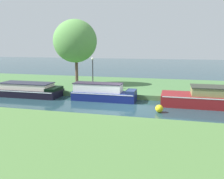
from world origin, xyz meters
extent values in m
plane|color=#203C45|center=(0.00, 0.00, 0.00)|extent=(120.00, 120.00, 0.00)
cube|color=#47723F|center=(0.00, 7.00, 0.20)|extent=(72.00, 10.00, 0.40)
cube|color=#4D763B|center=(0.00, -9.00, 0.20)|extent=(72.00, 10.00, 0.40)
cube|color=navy|center=(-1.94, 1.20, 0.34)|extent=(5.05, 1.57, 0.68)
cube|color=silver|center=(-1.94, 1.20, 0.64)|extent=(4.95, 1.60, 0.07)
cube|color=white|center=(-2.44, 1.20, 1.00)|extent=(3.80, 1.20, 0.64)
cube|color=#302737|center=(-2.44, 1.20, 1.35)|extent=(3.90, 1.26, 0.06)
cube|color=navy|center=(0.24, 1.20, 0.81)|extent=(0.70, 1.32, 0.25)
cube|color=black|center=(-9.27, 1.20, 0.31)|extent=(6.80, 2.19, 0.61)
cube|color=white|center=(-9.27, 1.20, 0.57)|extent=(6.67, 2.22, 0.07)
cube|color=silver|center=(-8.86, 1.20, 0.86)|extent=(4.39, 1.66, 0.49)
cube|color=#282937|center=(-8.86, 1.20, 1.13)|extent=(4.49, 1.75, 0.06)
cube|color=black|center=(-6.30, 1.20, 0.73)|extent=(0.85, 1.84, 0.24)
cylinder|color=brown|center=(-6.24, 6.04, 1.98)|extent=(0.30, 0.30, 3.16)
ellipsoid|color=#5D984B|center=(-6.24, 5.78, 4.72)|extent=(4.45, 3.27, 4.22)
cylinder|color=#333338|center=(-3.77, 3.85, 1.70)|extent=(0.10, 0.10, 2.60)
sphere|color=white|center=(-3.77, 3.85, 3.12)|extent=(0.24, 0.24, 0.24)
cylinder|color=brown|center=(-4.86, 2.54, 0.68)|extent=(0.13, 0.13, 0.56)
cylinder|color=#443B25|center=(-1.94, 2.54, 0.69)|extent=(0.20, 0.20, 0.58)
sphere|color=yellow|center=(2.53, -1.31, 0.26)|extent=(0.51, 0.51, 0.51)
camera|label=1|loc=(3.30, -16.83, 4.35)|focal=38.72mm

